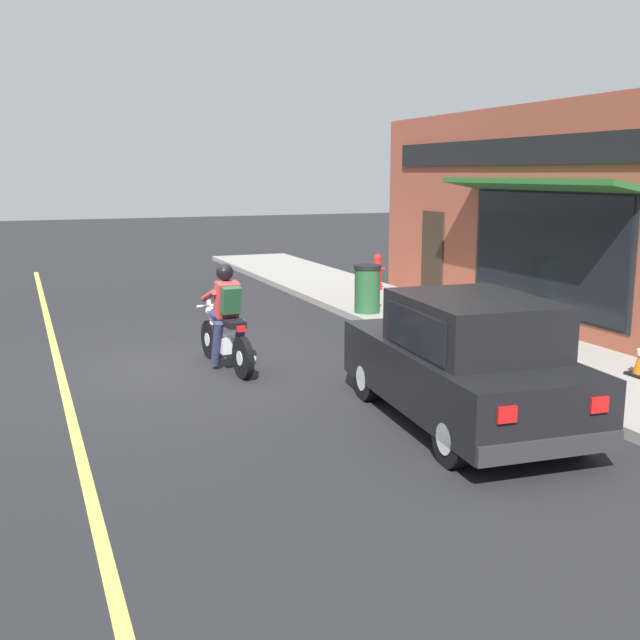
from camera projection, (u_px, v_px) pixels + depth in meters
name	position (u px, v px, depth m)	size (l,w,h in m)	color
ground_plane	(185.00, 367.00, 11.55)	(80.00, 80.00, 0.00)	black
sidewalk_curb	(395.00, 308.00, 16.19)	(2.60, 22.00, 0.14)	gray
lane_stripe	(52.00, 338.00, 13.61)	(0.12, 19.80, 0.01)	#D1C64C
storefront_building	(517.00, 217.00, 14.47)	(1.25, 9.77, 4.20)	brown
motorcycle_with_rider	(226.00, 325.00, 11.38)	(0.61, 2.02, 1.62)	black
car_hatchback	(464.00, 362.00, 8.78)	(1.94, 3.90, 1.57)	black
trash_bin	(367.00, 288.00, 15.26)	(0.56, 0.56, 0.98)	#23512D
fire_hydrant	(377.00, 272.00, 18.25)	(0.36, 0.24, 0.88)	red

